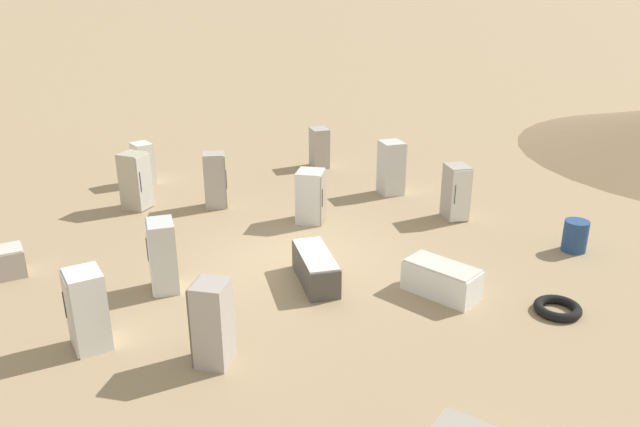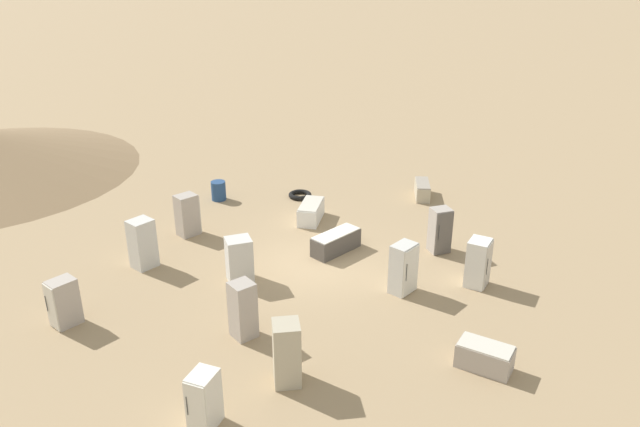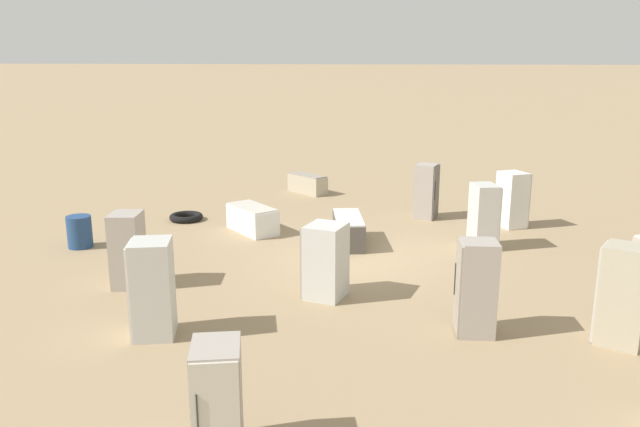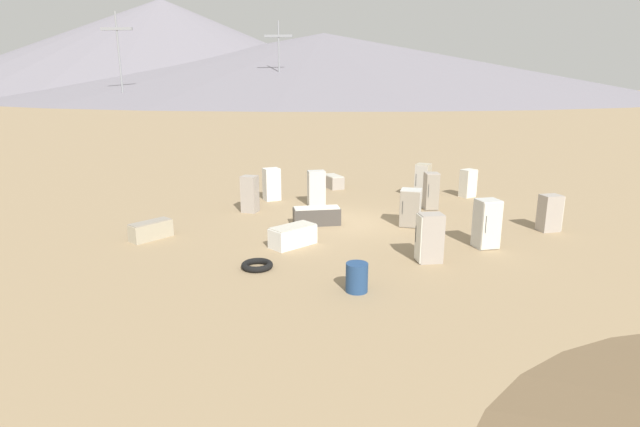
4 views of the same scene
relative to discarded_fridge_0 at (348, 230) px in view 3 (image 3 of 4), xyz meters
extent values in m
plane|color=#9E8460|center=(1.19, 0.32, -0.37)|extent=(1000.00, 1000.00, 0.00)
cube|color=#4C4742|center=(0.00, 0.00, -0.02)|extent=(2.02, 1.14, 0.69)
cube|color=silver|center=(0.00, 0.00, 0.35)|extent=(1.94, 1.09, 0.04)
cube|color=#B2A88E|center=(4.93, 5.41, 0.50)|extent=(0.89, 0.91, 1.73)
cube|color=#BCB7AD|center=(4.78, 5.07, 0.50)|extent=(0.60, 0.29, 1.66)
cylinder|color=#2D2D2D|center=(4.56, 5.14, 0.59)|extent=(0.02, 0.02, 0.61)
cube|color=#A89E93|center=(4.00, -4.10, 0.43)|extent=(0.85, 0.74, 1.60)
cube|color=silver|center=(3.62, -4.17, 0.43)|extent=(0.15, 0.58, 1.53)
cylinder|color=#2D2D2D|center=(3.55, -3.97, 0.51)|extent=(0.02, 0.02, 0.56)
cube|color=white|center=(-2.59, 4.33, 0.43)|extent=(0.97, 0.93, 1.59)
cube|color=#BCB7AD|center=(-2.76, 4.62, 0.43)|extent=(0.65, 0.40, 1.53)
cylinder|color=#2D2D2D|center=(-2.55, 4.78, 0.51)|extent=(0.02, 0.02, 0.56)
cube|color=silver|center=(3.80, 0.13, 0.39)|extent=(0.93, 0.87, 1.51)
cube|color=gray|center=(3.72, -0.25, 0.39)|extent=(0.76, 0.20, 1.45)
cylinder|color=#2D2D2D|center=(3.44, -0.22, 0.47)|extent=(0.02, 0.02, 0.53)
cube|color=silver|center=(-0.29, 3.41, 0.46)|extent=(0.92, 0.76, 1.65)
cube|color=silver|center=(-0.38, 3.70, 0.46)|extent=(0.74, 0.25, 1.59)
cylinder|color=#2D2D2D|center=(-0.12, 3.81, 0.54)|extent=(0.02, 0.02, 0.58)
cube|color=#A89E93|center=(-3.16, 1.88, 0.46)|extent=(0.78, 0.72, 1.64)
cube|color=#56514C|center=(-3.09, 2.18, 0.46)|extent=(0.63, 0.18, 1.58)
cylinder|color=#2D2D2D|center=(-2.86, 2.16, 0.54)|extent=(0.02, 0.02, 0.58)
cube|color=#B2A88E|center=(-5.99, -2.40, -0.05)|extent=(1.37, 1.59, 0.63)
cube|color=gray|center=(-5.99, -2.40, 0.29)|extent=(1.32, 1.53, 0.04)
cube|color=#A89E93|center=(9.14, -0.20, 0.35)|extent=(0.88, 0.78, 1.44)
cube|color=beige|center=(9.51, -0.08, 0.35)|extent=(0.20, 0.55, 1.38)
cylinder|color=#2D2D2D|center=(9.60, -0.27, 0.42)|extent=(0.02, 0.02, 0.50)
cube|color=white|center=(-0.62, -2.80, -0.02)|extent=(1.70, 1.74, 0.69)
cube|color=beige|center=(-0.62, -2.80, 0.35)|extent=(1.63, 1.67, 0.04)
cube|color=#A89E93|center=(5.01, 3.03, 0.48)|extent=(0.69, 0.69, 1.70)
cube|color=gray|center=(5.05, 2.70, 0.48)|extent=(0.59, 0.11, 1.63)
cylinder|color=#2D2D2D|center=(4.84, 2.65, 0.57)|extent=(0.02, 0.02, 0.59)
cube|color=silver|center=(6.17, -2.46, 0.50)|extent=(0.92, 0.86, 1.72)
cube|color=silver|center=(6.28, -2.80, 0.50)|extent=(0.70, 0.26, 1.65)
cylinder|color=#2D2D2D|center=(6.04, -2.91, 0.58)|extent=(0.02, 0.02, 0.60)
torus|color=black|center=(-1.45, -5.14, -0.27)|extent=(0.99, 0.99, 0.20)
cylinder|color=navy|center=(1.66, -6.71, 0.05)|extent=(0.62, 0.62, 0.82)
camera|label=1|loc=(-12.97, 0.06, 6.45)|focal=35.00mm
camera|label=2|loc=(10.85, 16.70, 9.88)|focal=35.00mm
camera|label=3|loc=(15.52, 2.33, 4.36)|focal=35.00mm
camera|label=4|loc=(1.61, -19.64, 5.22)|focal=28.00mm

